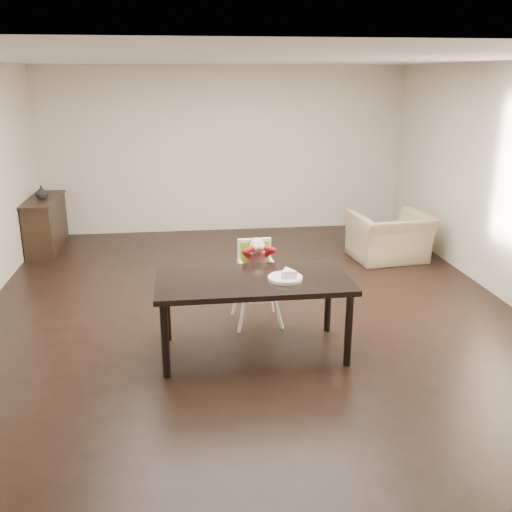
{
  "coord_description": "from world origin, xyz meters",
  "views": [
    {
      "loc": [
        -0.71,
        -5.99,
        2.55
      ],
      "look_at": [
        -0.0,
        -0.57,
        0.81
      ],
      "focal_mm": 40.0,
      "sensor_mm": 36.0,
      "label": 1
    }
  ],
  "objects_px": {
    "high_chair": "(256,263)",
    "sideboard": "(46,224)",
    "dining_table": "(253,286)",
    "armchair": "(390,229)"
  },
  "relations": [
    {
      "from": "dining_table",
      "to": "high_chair",
      "type": "distance_m",
      "value": 0.72
    },
    {
      "from": "dining_table",
      "to": "armchair",
      "type": "bearing_deg",
      "value": 48.58
    },
    {
      "from": "dining_table",
      "to": "high_chair",
      "type": "relative_size",
      "value": 1.91
    },
    {
      "from": "high_chair",
      "to": "armchair",
      "type": "relative_size",
      "value": 0.91
    },
    {
      "from": "dining_table",
      "to": "armchair",
      "type": "distance_m",
      "value": 3.47
    },
    {
      "from": "sideboard",
      "to": "dining_table",
      "type": "bearing_deg",
      "value": -54.52
    },
    {
      "from": "dining_table",
      "to": "high_chair",
      "type": "height_order",
      "value": "high_chair"
    },
    {
      "from": "dining_table",
      "to": "armchair",
      "type": "height_order",
      "value": "armchair"
    },
    {
      "from": "armchair",
      "to": "sideboard",
      "type": "xyz_separation_m",
      "value": [
        -4.98,
        1.17,
        -0.06
      ]
    },
    {
      "from": "high_chair",
      "to": "sideboard",
      "type": "bearing_deg",
      "value": 129.31
    }
  ]
}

